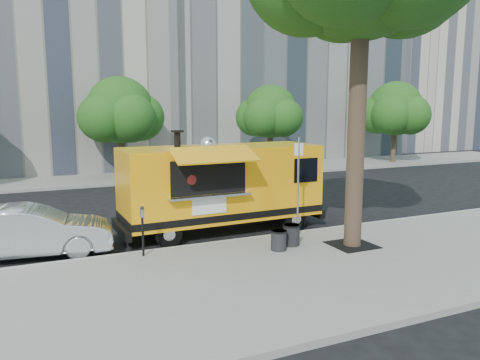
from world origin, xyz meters
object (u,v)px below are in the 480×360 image
object	(u,v)px
far_tree_b	(120,110)
food_truck	(221,185)
sign_post	(298,182)
far_tree_c	(270,112)
sedan	(31,232)
trash_bin_right	(291,234)
far_tree_d	(395,109)
trash_bin_left	(279,240)
parking_meter	(143,225)

from	to	relation	value
far_tree_b	food_truck	size ratio (longest dim) A/B	0.82
far_tree_b	sign_post	size ratio (longest dim) A/B	1.83
far_tree_c	sedan	bearing A→B (deg)	-138.40
trash_bin_right	far_tree_d	bearing A→B (deg)	40.90
far_tree_d	sign_post	bearing A→B (deg)	-139.30
trash_bin_right	sign_post	bearing A→B (deg)	46.54
trash_bin_right	trash_bin_left	bearing A→B (deg)	-155.13
sedan	trash_bin_right	size ratio (longest dim) A/B	7.14
trash_bin_right	sedan	bearing A→B (deg)	160.44
parking_meter	trash_bin_right	xyz separation A→B (m)	(4.03, -0.75, -0.51)
far_tree_c	food_truck	bearing A→B (deg)	-124.13
food_truck	trash_bin_left	distance (m)	3.16
far_tree_c	parking_meter	xyz separation A→B (m)	(-11.00, -13.75, -2.74)
far_tree_d	sign_post	distance (m)	21.79
sedan	trash_bin_left	size ratio (longest dim) A/B	7.67
sign_post	food_truck	xyz separation A→B (m)	(-1.57, 2.12, -0.30)
sedan	far_tree_c	bearing A→B (deg)	-40.98
parking_meter	sedan	distance (m)	3.13
sign_post	sedan	world-z (taller)	sign_post
trash_bin_right	far_tree_c	bearing A→B (deg)	64.32
far_tree_b	sedan	size ratio (longest dim) A/B	1.30
far_tree_b	food_truck	world-z (taller)	far_tree_b
far_tree_c	sign_post	size ratio (longest dim) A/B	1.74
sedan	trash_bin_left	bearing A→B (deg)	-105.78
food_truck	trash_bin_right	bearing A→B (deg)	-70.20
parking_meter	trash_bin_right	size ratio (longest dim) A/B	2.25
far_tree_b	far_tree_c	xyz separation A→B (m)	(9.00, -0.30, -0.12)
far_tree_c	far_tree_d	size ratio (longest dim) A/B	0.92
sedan	trash_bin_right	xyz separation A→B (m)	(6.69, -2.37, -0.23)
far_tree_c	food_truck	world-z (taller)	far_tree_c
sign_post	trash_bin_right	xyz separation A→B (m)	(-0.52, -0.55, -1.38)
sign_post	parking_meter	xyz separation A→B (m)	(-4.55, 0.20, -0.87)
sign_post	trash_bin_left	size ratio (longest dim) A/B	5.44
parking_meter	trash_bin_left	distance (m)	3.66
far_tree_c	trash_bin_left	size ratio (longest dim) A/B	9.45
far_tree_b	far_tree_d	world-z (taller)	far_tree_d
sedan	parking_meter	bearing A→B (deg)	-114.03
food_truck	far_tree_d	bearing A→B (deg)	32.09
sign_post	food_truck	world-z (taller)	food_truck
far_tree_d	trash_bin_left	bearing A→B (deg)	-139.52
sign_post	trash_bin_left	world-z (taller)	sign_post
food_truck	trash_bin_right	size ratio (longest dim) A/B	11.36
far_tree_b	food_truck	distance (m)	12.38
far_tree_b	food_truck	xyz separation A→B (m)	(0.98, -12.13, -2.29)
far_tree_c	parking_meter	distance (m)	17.82
far_tree_c	trash_bin_right	bearing A→B (deg)	-115.68
sign_post	trash_bin_right	size ratio (longest dim) A/B	5.07
food_truck	trash_bin_left	size ratio (longest dim) A/B	12.21
sign_post	trash_bin_right	world-z (taller)	sign_post
far_tree_d	parking_meter	xyz separation A→B (m)	(-21.00, -13.95, -2.91)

